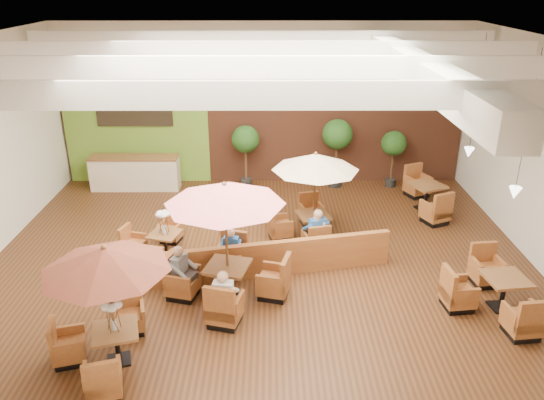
{
  "coord_description": "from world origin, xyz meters",
  "views": [
    {
      "loc": [
        0.25,
        -12.09,
        6.83
      ],
      "look_at": [
        0.3,
        0.5,
        1.5
      ],
      "focal_mm": 35.0,
      "sensor_mm": 36.0,
      "label": 1
    }
  ],
  "objects_px": {
    "table_4": "(490,293)",
    "table_5": "(426,197)",
    "diner_3": "(317,228)",
    "diner_4": "(316,229)",
    "topiary_1": "(337,137)",
    "booth_divider": "(262,260)",
    "topiary_2": "(394,146)",
    "topiary_0": "(245,142)",
    "diner_0": "(224,292)",
    "table_0": "(105,280)",
    "diner_2": "(181,267)",
    "table_2": "(313,177)",
    "table_3": "(157,241)",
    "diner_1": "(231,247)",
    "service_counter": "(135,173)",
    "table_1": "(226,221)"
  },
  "relations": [
    {
      "from": "table_4",
      "to": "table_5",
      "type": "xyz_separation_m",
      "value": [
        0.06,
        5.47,
        0.03
      ]
    },
    {
      "from": "diner_3",
      "to": "table_5",
      "type": "bearing_deg",
      "value": 15.33
    },
    {
      "from": "table_5",
      "to": "diner_4",
      "type": "relative_size",
      "value": 4.03
    },
    {
      "from": "topiary_1",
      "to": "diner_3",
      "type": "distance_m",
      "value": 5.18
    },
    {
      "from": "booth_divider",
      "to": "topiary_2",
      "type": "height_order",
      "value": "topiary_2"
    },
    {
      "from": "topiary_1",
      "to": "diner_3",
      "type": "height_order",
      "value": "topiary_1"
    },
    {
      "from": "table_4",
      "to": "diner_4",
      "type": "relative_size",
      "value": 3.6
    },
    {
      "from": "topiary_0",
      "to": "topiary_1",
      "type": "xyz_separation_m",
      "value": [
        3.13,
        0.0,
        0.15
      ]
    },
    {
      "from": "topiary_0",
      "to": "diner_0",
      "type": "relative_size",
      "value": 2.58
    },
    {
      "from": "table_0",
      "to": "table_5",
      "type": "bearing_deg",
      "value": 26.48
    },
    {
      "from": "table_0",
      "to": "diner_2",
      "type": "distance_m",
      "value": 2.64
    },
    {
      "from": "booth_divider",
      "to": "table_4",
      "type": "xyz_separation_m",
      "value": [
        5.05,
        -1.38,
        -0.08
      ]
    },
    {
      "from": "table_2",
      "to": "topiary_0",
      "type": "height_order",
      "value": "table_2"
    },
    {
      "from": "booth_divider",
      "to": "table_2",
      "type": "bearing_deg",
      "value": 44.45
    },
    {
      "from": "table_4",
      "to": "topiary_0",
      "type": "xyz_separation_m",
      "value": [
        -5.7,
        7.45,
        1.26
      ]
    },
    {
      "from": "table_3",
      "to": "topiary_2",
      "type": "xyz_separation_m",
      "value": [
        7.2,
        5.03,
        1.05
      ]
    },
    {
      "from": "table_3",
      "to": "diner_3",
      "type": "distance_m",
      "value": 4.19
    },
    {
      "from": "table_2",
      "to": "diner_3",
      "type": "relative_size",
      "value": 3.05
    },
    {
      "from": "diner_1",
      "to": "table_2",
      "type": "bearing_deg",
      "value": -127.87
    },
    {
      "from": "diner_2",
      "to": "diner_4",
      "type": "distance_m",
      "value": 3.79
    },
    {
      "from": "booth_divider",
      "to": "topiary_2",
      "type": "relative_size",
      "value": 3.27
    },
    {
      "from": "table_2",
      "to": "table_0",
      "type": "bearing_deg",
      "value": -142.76
    },
    {
      "from": "service_counter",
      "to": "topiary_0",
      "type": "xyz_separation_m",
      "value": [
        3.81,
        0.2,
        1.05
      ]
    },
    {
      "from": "table_2",
      "to": "diner_4",
      "type": "bearing_deg",
      "value": -100.5
    },
    {
      "from": "diner_0",
      "to": "diner_4",
      "type": "relative_size",
      "value": 1.14
    },
    {
      "from": "table_1",
      "to": "table_5",
      "type": "relative_size",
      "value": 0.96
    },
    {
      "from": "table_5",
      "to": "diner_2",
      "type": "distance_m",
      "value": 8.55
    },
    {
      "from": "service_counter",
      "to": "table_5",
      "type": "relative_size",
      "value": 0.99
    },
    {
      "from": "table_1",
      "to": "topiary_0",
      "type": "bearing_deg",
      "value": 103.45
    },
    {
      "from": "topiary_1",
      "to": "diner_0",
      "type": "bearing_deg",
      "value": -112.13
    },
    {
      "from": "diner_4",
      "to": "diner_2",
      "type": "bearing_deg",
      "value": -158.67
    },
    {
      "from": "diner_0",
      "to": "table_4",
      "type": "bearing_deg",
      "value": 11.48
    },
    {
      "from": "diner_0",
      "to": "diner_2",
      "type": "bearing_deg",
      "value": 140.99
    },
    {
      "from": "diner_2",
      "to": "diner_3",
      "type": "xyz_separation_m",
      "value": [
        3.22,
        2.01,
        0.01
      ]
    },
    {
      "from": "service_counter",
      "to": "diner_2",
      "type": "xyz_separation_m",
      "value": [
        2.64,
        -6.77,
        0.19
      ]
    },
    {
      "from": "diner_1",
      "to": "diner_3",
      "type": "xyz_separation_m",
      "value": [
        2.18,
        0.97,
        0.04
      ]
    },
    {
      "from": "service_counter",
      "to": "diner_0",
      "type": "distance_m",
      "value": 8.64
    },
    {
      "from": "diner_4",
      "to": "table_4",
      "type": "bearing_deg",
      "value": -44.9
    },
    {
      "from": "topiary_0",
      "to": "diner_2",
      "type": "xyz_separation_m",
      "value": [
        -1.17,
        -6.97,
        -0.86
      ]
    },
    {
      "from": "table_2",
      "to": "diner_1",
      "type": "height_order",
      "value": "table_2"
    },
    {
      "from": "table_0",
      "to": "diner_2",
      "type": "xyz_separation_m",
      "value": [
        0.96,
        2.23,
        -1.04
      ]
    },
    {
      "from": "table_1",
      "to": "topiary_1",
      "type": "distance_m",
      "value": 7.69
    },
    {
      "from": "table_3",
      "to": "table_5",
      "type": "distance_m",
      "value": 8.45
    },
    {
      "from": "table_5",
      "to": "topiary_0",
      "type": "relative_size",
      "value": 1.38
    },
    {
      "from": "topiary_1",
      "to": "topiary_0",
      "type": "bearing_deg",
      "value": -180.0
    },
    {
      "from": "table_2",
      "to": "topiary_2",
      "type": "height_order",
      "value": "table_2"
    },
    {
      "from": "diner_3",
      "to": "diner_4",
      "type": "relative_size",
      "value": 1.14
    },
    {
      "from": "table_2",
      "to": "booth_divider",
      "type": "bearing_deg",
      "value": -137.61
    },
    {
      "from": "diner_4",
      "to": "diner_3",
      "type": "bearing_deg",
      "value": 0.0
    },
    {
      "from": "table_4",
      "to": "diner_0",
      "type": "bearing_deg",
      "value": 178.52
    }
  ]
}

